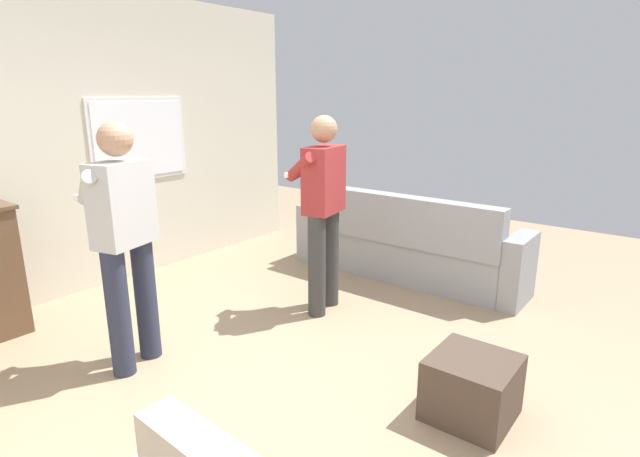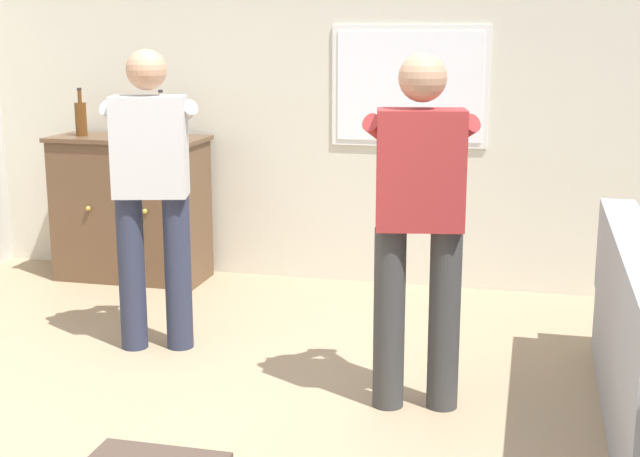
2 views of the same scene
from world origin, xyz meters
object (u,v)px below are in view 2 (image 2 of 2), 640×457
(bottle_liquor_amber, at_px, (81,118))
(person_standing_left, at_px, (152,186))
(sideboard_cabinet, at_px, (131,208))
(bottle_wine_green, at_px, (162,119))
(person_standing_right, at_px, (419,216))

(bottle_liquor_amber, xyz_separation_m, person_standing_left, (1.10, -1.28, -0.23))
(bottle_liquor_amber, distance_m, person_standing_left, 1.71)
(sideboard_cabinet, xyz_separation_m, bottle_liquor_amber, (-0.34, -0.02, 0.64))
(bottle_wine_green, bearing_deg, person_standing_right, -40.73)
(sideboard_cabinet, height_order, bottle_liquor_amber, bottle_liquor_amber)
(bottle_liquor_amber, distance_m, person_standing_right, 3.18)
(bottle_wine_green, relative_size, person_standing_left, 0.20)
(sideboard_cabinet, relative_size, bottle_liquor_amber, 3.27)
(sideboard_cabinet, distance_m, bottle_liquor_amber, 0.73)
(bottle_wine_green, xyz_separation_m, person_standing_right, (2.03, -1.75, -0.24))
(person_standing_left, bearing_deg, bottle_liquor_amber, 130.78)
(bottle_wine_green, height_order, bottle_liquor_amber, bottle_liquor_amber)
(person_standing_left, bearing_deg, person_standing_right, -16.86)
(bottle_wine_green, bearing_deg, sideboard_cabinet, 174.76)
(sideboard_cabinet, bearing_deg, bottle_liquor_amber, -175.88)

